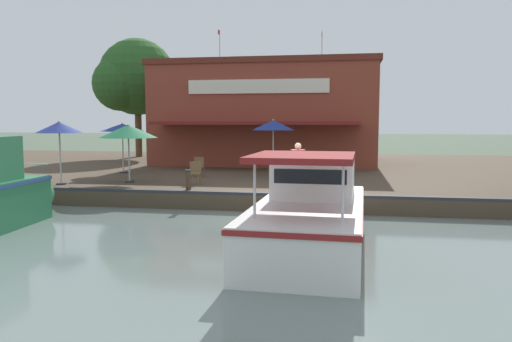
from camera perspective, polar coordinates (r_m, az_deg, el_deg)
The scene contains 15 objects.
ground_plane at distance 15.94m, azimuth 2.40°, elevation -5.06°, with size 220.00×220.00×0.00m, color #4C5B47.
quay_deck at distance 26.74m, azimuth 5.60°, elevation -0.09°, with size 22.00×56.00×0.60m, color #4C3D2D.
quay_edge_fender at distance 15.93m, azimuth 2.46°, elevation -2.69°, with size 0.20×50.40×0.10m, color #2D2D33.
waterfront_restaurant at distance 29.43m, azimuth 1.57°, elevation 6.54°, with size 10.14×12.22×7.73m.
patio_umbrella_mid_patio_left at distance 20.11m, azimuth -21.58°, elevation 4.64°, with size 1.70×1.70×2.40m.
patio_umbrella_mid_patio_right at distance 23.75m, azimuth -15.03°, elevation 4.81°, with size 2.00×2.00×2.32m.
patio_umbrella_near_quay_edge at distance 20.01m, azimuth -14.39°, elevation 4.42°, with size 2.23×2.23×2.29m.
patio_umbrella_far_corner at distance 21.67m, azimuth 1.98°, elevation 5.25°, with size 1.85×1.85×2.48m.
cafe_chair_mid_patio at distance 19.02m, azimuth -7.01°, elevation -0.08°, with size 0.47×0.47×0.85m.
cafe_chair_far_corner_seat at distance 23.09m, azimuth -26.81°, elevation 0.36°, with size 0.60×0.60×0.85m.
cafe_chair_back_row_seat at distance 21.59m, azimuth -6.61°, elevation 0.60°, with size 0.44×0.44×0.85m.
person_mid_patio at distance 16.29m, azimuth 4.81°, elevation 1.02°, with size 0.47×0.47×1.68m.
motorboat_fourth_along at distance 12.10m, azimuth 6.54°, elevation -4.52°, with size 7.34×2.58×2.25m.
mooring_post at distance 16.80m, azimuth -7.74°, elevation -1.12°, with size 0.22×0.22×0.77m.
tree_downstream_bank at distance 34.81m, azimuth -13.88°, elevation 10.19°, with size 5.35×5.10×7.91m.
Camera 1 is at (15.52, 2.11, 2.96)m, focal length 35.00 mm.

